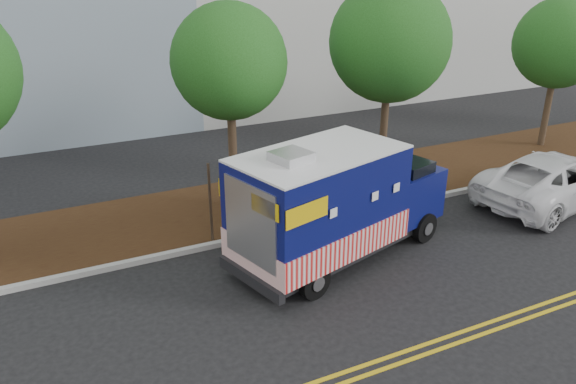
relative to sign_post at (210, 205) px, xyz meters
name	(u,v)px	position (x,y,z in m)	size (l,w,h in m)	color
ground	(271,262)	(1.08, -1.55, -1.20)	(120.00, 120.00, 0.00)	black
curb	(251,237)	(1.08, -0.15, -1.12)	(120.00, 0.18, 0.15)	#9E9E99
mulch_strip	(226,208)	(1.08, 1.95, -1.12)	(120.00, 4.00, 0.15)	black
centerline_near	(363,366)	(1.08, -6.00, -1.19)	(120.00, 0.10, 0.01)	gold
centerline_far	(370,374)	(1.08, -6.25, -1.19)	(120.00, 0.10, 0.01)	gold
tree_b	(229,62)	(1.38, 1.94, 3.39)	(3.33, 3.33, 6.27)	#38281C
tree_c	(390,42)	(6.93, 2.05, 3.59)	(3.93, 3.93, 6.76)	#38281C
tree_d	(559,43)	(14.90, 2.16, 3.03)	(3.46, 3.46, 5.97)	#38281C
sign_post	(210,205)	(0.00, 0.00, 0.00)	(0.06, 0.06, 2.40)	#473828
food_truck	(334,206)	(2.64, -2.02, 0.29)	(6.59, 3.85, 3.28)	black
white_car	(553,179)	(10.79, -1.89, -0.41)	(2.63, 5.71, 1.59)	white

